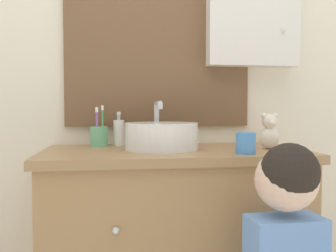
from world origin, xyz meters
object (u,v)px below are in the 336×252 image
at_px(sink_basin, 161,135).
at_px(drinking_cup, 246,143).
at_px(teddy_bear, 269,132).
at_px(soap_dispenser, 119,132).
at_px(toothbrush_holder, 99,136).

relative_size(sink_basin, drinking_cup, 4.37).
bearing_deg(sink_basin, teddy_bear, -5.62).
relative_size(soap_dispenser, teddy_bear, 1.03).
bearing_deg(toothbrush_holder, teddy_bear, -15.85).
bearing_deg(soap_dispenser, teddy_bear, -20.19).
distance_m(soap_dispenser, drinking_cup, 0.60).
height_order(soap_dispenser, teddy_bear, soap_dispenser).
xyz_separation_m(sink_basin, drinking_cup, (0.29, -0.19, -0.02)).
height_order(sink_basin, drinking_cup, sink_basin).
bearing_deg(soap_dispenser, drinking_cup, -38.96).
bearing_deg(toothbrush_holder, drinking_cup, -32.27).
bearing_deg(sink_basin, soap_dispenser, 133.13).
bearing_deg(soap_dispenser, toothbrush_holder, -162.84).
bearing_deg(teddy_bear, soap_dispenser, 159.81).
bearing_deg(sink_basin, drinking_cup, -33.27).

